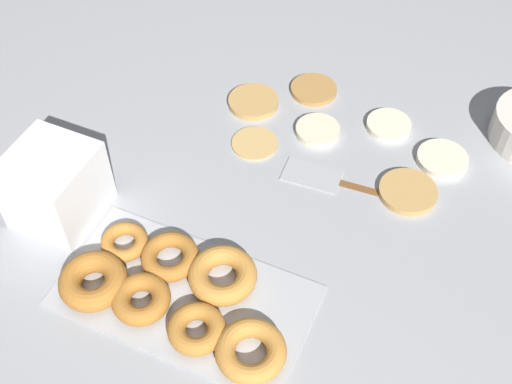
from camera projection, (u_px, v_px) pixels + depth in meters
ground_plane at (290, 177)px, 1.20m from camera, size 3.00×3.00×0.00m
pancake_0 at (389, 125)px, 1.28m from camera, size 0.09×0.09×0.01m
pancake_1 at (408, 192)px, 1.16m from camera, size 0.11×0.11×0.01m
pancake_2 at (253, 102)px, 1.32m from camera, size 0.10×0.10×0.01m
pancake_3 at (255, 142)px, 1.25m from camera, size 0.09×0.09×0.01m
pancake_4 at (314, 89)px, 1.35m from camera, size 0.10×0.10×0.01m
pancake_5 at (442, 159)px, 1.22m from camera, size 0.10×0.10×0.01m
pancake_6 at (318, 130)px, 1.27m from camera, size 0.09×0.09×0.01m
donut_tray at (175, 293)px, 1.01m from camera, size 0.41×0.22×0.04m
container_stack at (55, 185)px, 1.09m from camera, size 0.14×0.14×0.13m
spatula at (325, 178)px, 1.19m from camera, size 0.24×0.07×0.01m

